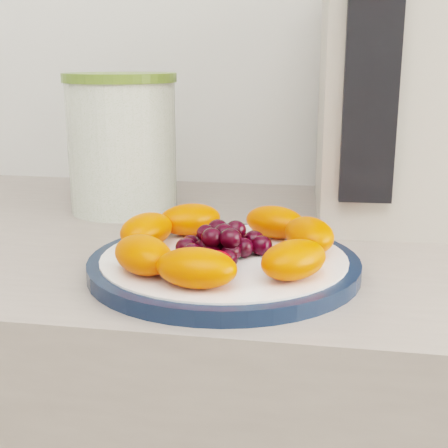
# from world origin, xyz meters

# --- Properties ---
(plate_rim) EXTENTS (0.27, 0.27, 0.01)m
(plate_rim) POSITION_xyz_m (-0.02, 1.05, 0.91)
(plate_rim) COLOR #0E1B33
(plate_rim) RESTS_ON counter
(plate_face) EXTENTS (0.24, 0.24, 0.02)m
(plate_face) POSITION_xyz_m (-0.02, 1.05, 0.91)
(plate_face) COLOR white
(plate_face) RESTS_ON counter
(canister) EXTENTS (0.18, 0.18, 0.18)m
(canister) POSITION_xyz_m (-0.21, 1.28, 0.99)
(canister) COLOR #415F17
(canister) RESTS_ON counter
(canister_lid) EXTENTS (0.18, 0.18, 0.01)m
(canister_lid) POSITION_xyz_m (-0.21, 1.28, 1.08)
(canister_lid) COLOR #567128
(canister_lid) RESTS_ON canister
(appliance_body) EXTENTS (0.21, 0.28, 0.34)m
(appliance_body) POSITION_xyz_m (0.16, 1.32, 1.07)
(appliance_body) COLOR #B4AA9B
(appliance_body) RESTS_ON counter
(appliance_panel) EXTENTS (0.06, 0.02, 0.25)m
(appliance_panel) POSITION_xyz_m (0.12, 1.18, 1.08)
(appliance_panel) COLOR black
(appliance_panel) RESTS_ON appliance_body
(fruit_plate) EXTENTS (0.23, 0.23, 0.03)m
(fruit_plate) POSITION_xyz_m (-0.03, 1.05, 0.93)
(fruit_plate) COLOR #F63800
(fruit_plate) RESTS_ON plate_face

